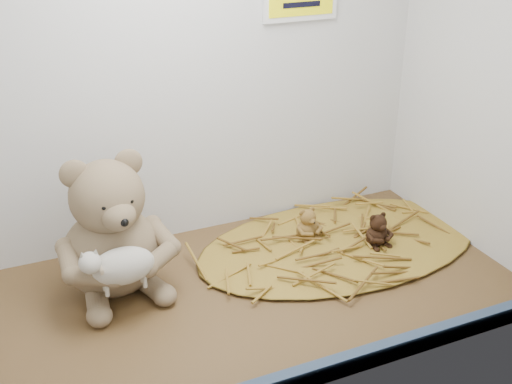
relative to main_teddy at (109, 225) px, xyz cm
name	(u,v)px	position (x,y,z in cm)	size (l,w,h in cm)	color
alcove_shell	(206,70)	(20.24, -3.65, 30.08)	(120.40, 60.20, 90.40)	#453118
front_rail	(292,380)	(20.24, -41.45, -13.12)	(119.28, 2.20, 3.60)	#32455F
straw_bed	(341,242)	(52.08, -3.44, -14.24)	(70.05, 40.68, 1.36)	olive
main_teddy	(109,225)	(0.00, 0.00, 0.00)	(24.06, 25.40, 29.84)	olive
toy_lamb	(123,266)	(0.00, -10.69, -3.39)	(15.65, 9.55, 10.12)	beige
mini_teddy_tan	(307,222)	(45.49, 1.16, -9.69)	(6.25, 6.60, 7.75)	brown
mini_teddy_brown	(377,228)	(58.67, -8.05, -9.57)	(6.44, 6.80, 7.98)	black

